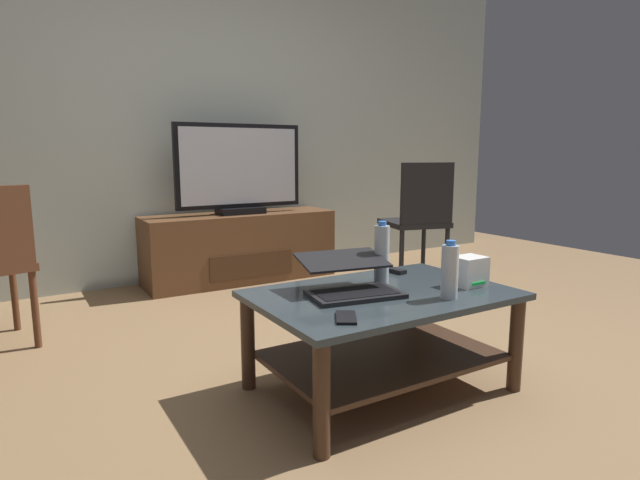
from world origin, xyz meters
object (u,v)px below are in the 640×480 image
(laptop, at_px, (350,280))
(cell_phone, at_px, (346,317))
(media_cabinet, at_px, (241,247))
(water_bottle_near, at_px, (450,271))
(television, at_px, (240,171))
(router_box, at_px, (469,271))
(dining_chair, at_px, (419,216))
(water_bottle_far, at_px, (382,254))
(tv_remote, at_px, (392,270))
(coffee_table, at_px, (382,322))

(laptop, bearing_deg, cell_phone, -126.52)
(media_cabinet, height_order, water_bottle_near, water_bottle_near)
(television, height_order, router_box, television)
(water_bottle_near, bearing_deg, dining_chair, 51.68)
(water_bottle_far, xyz_separation_m, cell_phone, (-0.42, -0.34, -0.13))
(water_bottle_far, distance_m, tv_remote, 0.26)
(media_cabinet, bearing_deg, dining_chair, -35.41)
(coffee_table, bearing_deg, water_bottle_near, -51.12)
(router_box, distance_m, cell_phone, 0.73)
(laptop, height_order, water_bottle_far, water_bottle_far)
(media_cabinet, distance_m, cell_phone, 2.43)
(water_bottle_far, relative_size, cell_phone, 2.00)
(router_box, bearing_deg, television, 93.71)
(television, distance_m, dining_chair, 1.43)
(laptop, height_order, water_bottle_near, water_bottle_near)
(television, xyz_separation_m, water_bottle_near, (-0.07, -2.33, -0.33))
(television, bearing_deg, media_cabinet, 90.00)
(coffee_table, height_order, router_box, router_box)
(water_bottle_far, height_order, cell_phone, water_bottle_far)
(laptop, relative_size, water_bottle_near, 1.80)
(television, relative_size, water_bottle_near, 4.31)
(water_bottle_far, bearing_deg, coffee_table, -125.79)
(dining_chair, distance_m, water_bottle_near, 1.96)
(coffee_table, height_order, dining_chair, dining_chair)
(laptop, distance_m, water_bottle_far, 0.24)
(dining_chair, distance_m, water_bottle_far, 1.76)
(dining_chair, height_order, cell_phone, dining_chair)
(television, xyz_separation_m, water_bottle_far, (-0.15, -1.99, -0.30))
(coffee_table, relative_size, dining_chair, 1.14)
(coffee_table, bearing_deg, media_cabinet, 83.45)
(tv_remote, bearing_deg, water_bottle_near, -107.26)
(dining_chair, bearing_deg, cell_phone, -138.04)
(media_cabinet, distance_m, tv_remote, 1.87)
(television, bearing_deg, tv_remote, -89.15)
(coffee_table, distance_m, laptop, 0.24)
(laptop, bearing_deg, media_cabinet, 79.80)
(media_cabinet, relative_size, cell_phone, 10.72)
(laptop, bearing_deg, tv_remote, 28.71)
(media_cabinet, bearing_deg, coffee_table, -96.55)
(coffee_table, relative_size, cell_phone, 7.62)
(television, height_order, water_bottle_near, television)
(television, distance_m, cell_phone, 2.44)
(media_cabinet, relative_size, router_box, 11.09)
(tv_remote, bearing_deg, coffee_table, -140.15)
(television, bearing_deg, coffee_table, -96.62)
(water_bottle_far, bearing_deg, laptop, -161.94)
(water_bottle_far, height_order, tv_remote, water_bottle_far)
(coffee_table, height_order, laptop, laptop)
(media_cabinet, relative_size, television, 1.48)
(dining_chair, xyz_separation_m, water_bottle_far, (-1.29, -1.20, 0.04))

